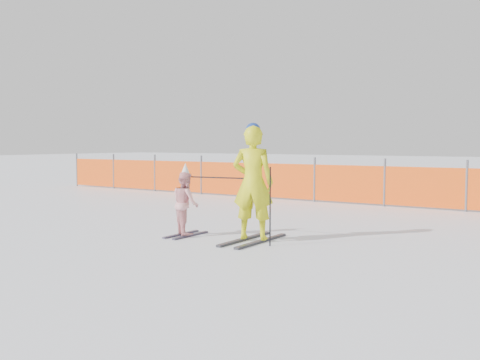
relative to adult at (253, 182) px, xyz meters
name	(u,v)px	position (x,y,z in m)	size (l,w,h in m)	color
ground	(224,240)	(-0.46, -0.19, -1.00)	(120.00, 120.00, 0.00)	white
adult	(253,182)	(0.00, 0.00, 0.00)	(0.80, 1.53, 1.99)	black
child	(186,203)	(-1.29, -0.19, -0.40)	(0.69, 0.94, 1.30)	black
ski_poles	(246,193)	(-0.05, -0.15, -0.17)	(1.63, 0.21, 1.28)	black
safety_fence	(247,179)	(-4.02, 6.09, -0.44)	(15.64, 0.06, 1.25)	#595960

